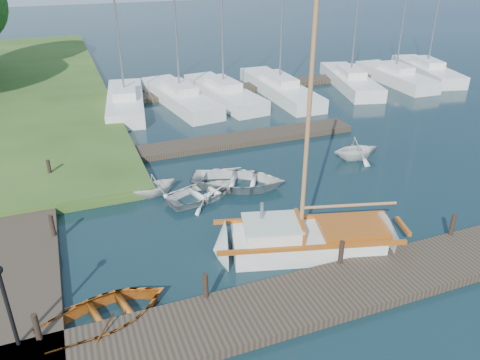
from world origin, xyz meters
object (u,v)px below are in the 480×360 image
object	(u,v)px
mooring_post_0	(37,327)
marina_boat_5	(350,79)
mooring_post_4	(52,225)
dinghy	(106,312)
tender_d	(357,147)
tender_a	(203,191)
mooring_post_2	(341,252)
lamp_post	(5,296)
marina_boat_1	(180,96)
sailboat	(311,241)
marina_boat_2	(223,92)
tender_b	(155,183)
marina_boat_0	(125,100)
marina_boat_7	(427,69)
mooring_post_5	(49,169)
mooring_post_3	(453,225)
marina_boat_3	(279,87)
tender_c	(238,178)
marina_boat_6	(395,75)
mooring_post_1	(206,285)

from	to	relation	value
mooring_post_0	marina_boat_5	world-z (taller)	marina_boat_5
mooring_post_4	dinghy	size ratio (longest dim) A/B	0.22
tender_d	tender_a	bearing A→B (deg)	102.70
mooring_post_2	mooring_post_4	bearing A→B (deg)	149.53
marina_boat_5	lamp_post	bearing A→B (deg)	145.19
tender_a	marina_boat_1	world-z (taller)	marina_boat_1
mooring_post_0	mooring_post_2	distance (m)	9.00
sailboat	marina_boat_2	bearing A→B (deg)	95.29
tender_a	mooring_post_4	bearing A→B (deg)	84.62
tender_b	dinghy	bearing A→B (deg)	139.76
mooring_post_0	marina_boat_0	size ratio (longest dim) A/B	0.08
marina_boat_1	tender_b	bearing A→B (deg)	152.83
tender_b	marina_boat_5	world-z (taller)	marina_boat_5
mooring_post_4	marina_boat_7	size ratio (longest dim) A/B	0.07
mooring_post_5	sailboat	distance (m)	11.91
mooring_post_3	marina_boat_2	size ratio (longest dim) A/B	0.08
dinghy	tender_d	distance (m)	14.62
mooring_post_0	mooring_post_5	xyz separation A→B (m)	(0.50, 10.00, 0.00)
marina_boat_2	sailboat	bearing A→B (deg)	163.29
tender_b	marina_boat_3	distance (m)	16.16
mooring_post_2	sailboat	distance (m)	1.43
sailboat	marina_boat_3	bearing A→B (deg)	82.91
tender_d	lamp_post	bearing A→B (deg)	121.22
lamp_post	tender_b	xyz separation A→B (m)	(5.09, 7.26, -1.34)
dinghy	tender_a	bearing A→B (deg)	-52.68
mooring_post_3	marina_boat_2	distance (m)	19.23
mooring_post_4	tender_a	size ratio (longest dim) A/B	0.25
mooring_post_3	mooring_post_4	bearing A→B (deg)	158.96
tender_c	marina_boat_7	distance (m)	24.58
mooring_post_3	mooring_post_4	world-z (taller)	same
mooring_post_3	tender_d	bearing A→B (deg)	82.10
marina_boat_2	marina_boat_6	xyz separation A→B (m)	(13.78, -0.50, 0.00)
marina_boat_3	marina_boat_6	xyz separation A→B (m)	(9.72, -0.19, 0.00)
lamp_post	marina_boat_7	xyz separation A→B (m)	(29.65, 19.28, -1.29)
marina_boat_7	marina_boat_5	bearing A→B (deg)	106.51
mooring_post_2	marina_boat_6	bearing A→B (deg)	48.40
mooring_post_0	marina_boat_7	bearing A→B (deg)	33.49
mooring_post_3	mooring_post_1	bearing A→B (deg)	180.00
sailboat	tender_d	distance (m)	8.39
tender_b	marina_boat_7	size ratio (longest dim) A/B	0.17
mooring_post_5	lamp_post	distance (m)	10.12
mooring_post_0	tender_a	size ratio (longest dim) A/B	0.25
marina_boat_1	mooring_post_3	bearing A→B (deg)	-174.21
marina_boat_2	marina_boat_6	bearing A→B (deg)	-98.88
mooring_post_4	marina_boat_1	size ratio (longest dim) A/B	0.08
tender_a	tender_d	xyz separation A→B (m)	(8.18, 1.09, 0.29)
marina_boat_1	dinghy	bearing A→B (deg)	151.65
mooring_post_3	marina_boat_3	bearing A→B (deg)	82.91
mooring_post_2	tender_c	xyz separation A→B (m)	(-0.94, 6.65, -0.29)
mooring_post_4	marina_boat_6	world-z (taller)	marina_boat_6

